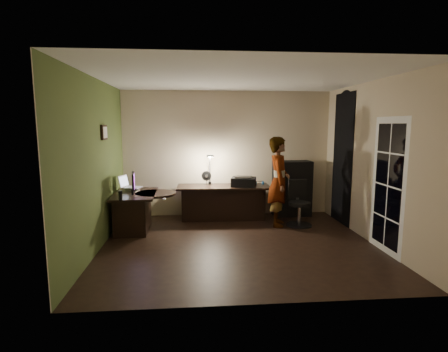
{
  "coord_description": "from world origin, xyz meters",
  "views": [
    {
      "loc": [
        -0.72,
        -5.58,
        1.97
      ],
      "look_at": [
        -0.15,
        1.05,
        1.0
      ],
      "focal_mm": 28.0,
      "sensor_mm": 36.0,
      "label": 1
    }
  ],
  "objects": [
    {
      "name": "desk_fan",
      "position": [
        -0.47,
        1.69,
        0.86
      ],
      "size": [
        0.21,
        0.12,
        0.31
      ],
      "primitive_type": "cube",
      "rotation": [
        0.0,
        0.0,
        0.05
      ],
      "color": "black",
      "rests_on": "desk_right"
    },
    {
      "name": "wall_front",
      "position": [
        0.0,
        -2.0,
        1.35
      ],
      "size": [
        4.5,
        0.01,
        2.7
      ],
      "primitive_type": "cube",
      "color": "#BFAD8D",
      "rests_on": "floor"
    },
    {
      "name": "printer",
      "position": [
        0.29,
        1.47,
        0.81
      ],
      "size": [
        0.57,
        0.49,
        0.22
      ],
      "primitive_type": "cube",
      "rotation": [
        0.0,
        0.0,
        -0.25
      ],
      "color": "black",
      "rests_on": "desk_right"
    },
    {
      "name": "phone",
      "position": [
        -1.59,
        0.58,
        0.7
      ],
      "size": [
        0.08,
        0.13,
        0.01
      ],
      "primitive_type": "cube",
      "rotation": [
        0.0,
        0.0,
        -0.2
      ],
      "color": "black",
      "rests_on": "desk_left"
    },
    {
      "name": "ceiling",
      "position": [
        0.0,
        0.0,
        2.71
      ],
      "size": [
        4.5,
        4.0,
        0.01
      ],
      "primitive_type": "cube",
      "color": "silver",
      "rests_on": "floor"
    },
    {
      "name": "french_door",
      "position": [
        2.24,
        -0.55,
        1.05
      ],
      "size": [
        0.02,
        0.92,
        2.1
      ],
      "primitive_type": "cube",
      "color": "white",
      "rests_on": "floor"
    },
    {
      "name": "wall_right",
      "position": [
        2.25,
        0.0,
        1.35
      ],
      "size": [
        0.01,
        4.0,
        2.7
      ],
      "primitive_type": "cube",
      "color": "#BFAD8D",
      "rests_on": "floor"
    },
    {
      "name": "floor",
      "position": [
        0.0,
        0.0,
        -0.01
      ],
      "size": [
        4.5,
        4.0,
        0.01
      ],
      "primitive_type": "cube",
      "color": "black",
      "rests_on": "ground"
    },
    {
      "name": "pen",
      "position": [
        -1.77,
        0.84,
        0.7
      ],
      "size": [
        0.06,
        0.13,
        0.01
      ],
      "primitive_type": "cube",
      "rotation": [
        0.0,
        0.0,
        0.38
      ],
      "color": "black",
      "rests_on": "desk_left"
    },
    {
      "name": "desk_lamp",
      "position": [
        -0.39,
        1.83,
        1.06
      ],
      "size": [
        0.19,
        0.33,
        0.7
      ],
      "primitive_type": "cube",
      "rotation": [
        0.0,
        0.0,
        0.05
      ],
      "color": "black",
      "rests_on": "desk_right"
    },
    {
      "name": "desk_left",
      "position": [
        -1.83,
        0.95,
        0.36
      ],
      "size": [
        0.79,
        1.25,
        0.71
      ],
      "primitive_type": "cube",
      "rotation": [
        0.0,
        0.0,
        0.02
      ],
      "color": "black",
      "rests_on": "floor"
    },
    {
      "name": "speaker",
      "position": [
        -1.97,
        0.35,
        0.78
      ],
      "size": [
        0.07,
        0.07,
        0.17
      ],
      "primitive_type": "cylinder",
      "rotation": [
        0.0,
        0.0,
        0.11
      ],
      "color": "black",
      "rests_on": "desk_left"
    },
    {
      "name": "wall_left",
      "position": [
        -2.25,
        0.0,
        1.35
      ],
      "size": [
        0.01,
        4.0,
        2.7
      ],
      "primitive_type": "cube",
      "color": "#BFAD8D",
      "rests_on": "floor"
    },
    {
      "name": "wall_back",
      "position": [
        0.0,
        2.0,
        1.35
      ],
      "size": [
        4.5,
        0.01,
        2.7
      ],
      "primitive_type": "cube",
      "color": "#BFAD8D",
      "rests_on": "floor"
    },
    {
      "name": "green_wall_overlay",
      "position": [
        -2.24,
        0.0,
        1.35
      ],
      "size": [
        0.0,
        4.0,
        2.7
      ],
      "primitive_type": "cube",
      "color": "#475B29",
      "rests_on": "floor"
    },
    {
      "name": "notepad",
      "position": [
        -1.48,
        0.74,
        0.7
      ],
      "size": [
        0.18,
        0.22,
        0.01
      ],
      "primitive_type": "cube",
      "rotation": [
        0.0,
        0.0,
        0.24
      ],
      "color": "silver",
      "rests_on": "desk_left"
    },
    {
      "name": "laptop",
      "position": [
        -1.91,
        1.16,
        0.9
      ],
      "size": [
        0.43,
        0.42,
        0.24
      ],
      "primitive_type": "cube",
      "rotation": [
        0.0,
        0.0,
        -0.3
      ],
      "color": "silver",
      "rests_on": "laptop_stand"
    },
    {
      "name": "monitor",
      "position": [
        -1.85,
        0.77,
        0.85
      ],
      "size": [
        0.16,
        0.47,
        0.3
      ],
      "primitive_type": "cube",
      "rotation": [
        0.0,
        0.0,
        0.15
      ],
      "color": "black",
      "rests_on": "desk_left"
    },
    {
      "name": "office_chair",
      "position": [
        1.33,
        0.96,
        0.45
      ],
      "size": [
        0.52,
        0.52,
        0.9
      ],
      "primitive_type": "cube",
      "rotation": [
        0.0,
        0.0,
        -0.04
      ],
      "color": "black",
      "rests_on": "floor"
    },
    {
      "name": "mouse",
      "position": [
        -1.24,
        0.37,
        0.71
      ],
      "size": [
        0.08,
        0.1,
        0.04
      ],
      "primitive_type": "ellipsoid",
      "rotation": [
        0.0,
        0.0,
        0.16
      ],
      "color": "silver",
      "rests_on": "desk_left"
    },
    {
      "name": "person",
      "position": [
        0.93,
        1.04,
        0.88
      ],
      "size": [
        0.54,
        0.7,
        1.75
      ],
      "primitive_type": "imported",
      "rotation": [
        0.0,
        0.0,
        1.36
      ],
      "color": "#D8A88C",
      "rests_on": "floor"
    },
    {
      "name": "desk_right",
      "position": [
        -0.12,
        1.56,
        0.36
      ],
      "size": [
        1.94,
        0.72,
        0.72
      ],
      "primitive_type": "cube",
      "rotation": [
        0.0,
        0.0,
        -0.03
      ],
      "color": "black",
      "rests_on": "floor"
    },
    {
      "name": "arched_doorway",
      "position": [
        2.24,
        1.15,
        1.3
      ],
      "size": [
        0.01,
        0.9,
        2.6
      ],
      "primitive_type": "cube",
      "color": "black",
      "rests_on": "floor"
    },
    {
      "name": "laptop_stand",
      "position": [
        -1.91,
        1.16,
        0.74
      ],
      "size": [
        0.26,
        0.24,
        0.09
      ],
      "primitive_type": "cube",
      "rotation": [
        0.0,
        0.0,
        -0.37
      ],
      "color": "silver",
      "rests_on": "desk_left"
    },
    {
      "name": "cabinet",
      "position": [
        1.4,
        1.78,
        0.6
      ],
      "size": [
        0.82,
        0.45,
        1.2
      ],
      "primitive_type": "cube",
      "rotation": [
        0.0,
        0.0,
        0.06
      ],
      "color": "black",
      "rests_on": "floor"
    },
    {
      "name": "framed_picture",
      "position": [
        -2.22,
        0.45,
        1.85
      ],
      "size": [
        0.04,
        0.3,
        0.25
      ],
      "primitive_type": "cube",
      "color": "black",
      "rests_on": "wall_left"
    },
    {
      "name": "headphones",
      "position": [
        0.67,
        1.69,
        0.75
      ],
      "size": [
        0.2,
        0.11,
        0.09
      ],
      "primitive_type": "cube",
      "rotation": [
        0.0,
        0.0,
        0.15
      ],
      "color": "#1E588F",
      "rests_on": "desk_right"
    }
  ]
}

